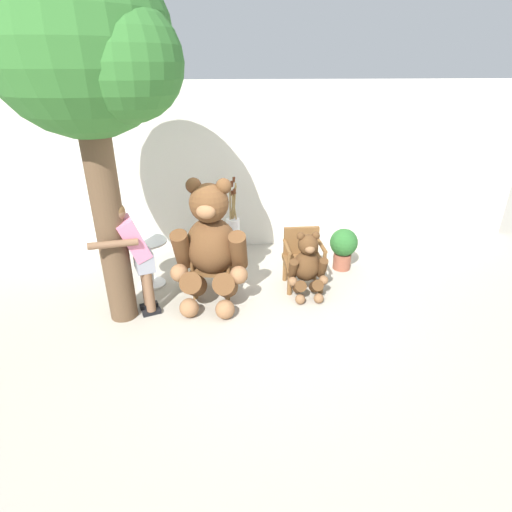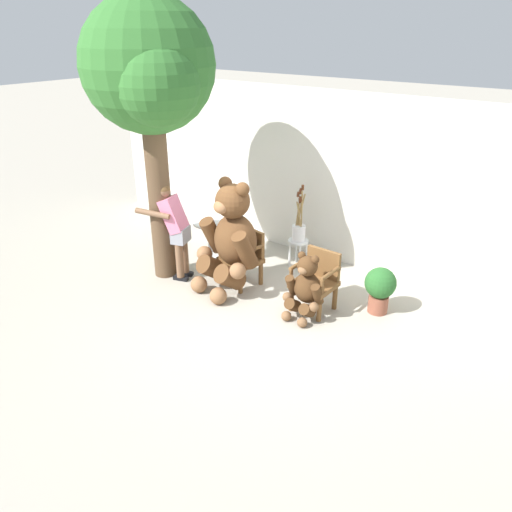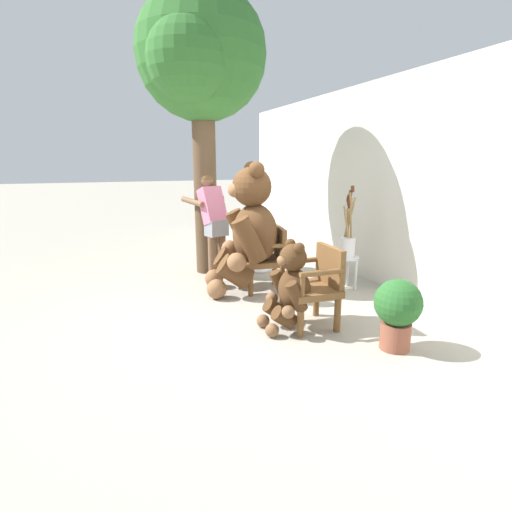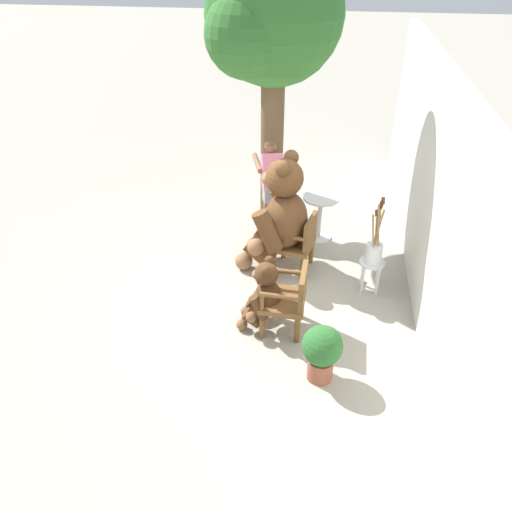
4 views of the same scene
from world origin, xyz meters
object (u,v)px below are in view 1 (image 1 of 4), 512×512
(teddy_bear_large, at_px, (210,245))
(white_stool, at_px, (233,239))
(potted_plant, at_px, (343,246))
(patio_tree, at_px, (88,53))
(person_visitor, at_px, (135,250))
(wooden_chair_left, at_px, (213,261))
(wooden_chair_right, at_px, (303,257))
(brush_bucket, at_px, (233,222))
(teddy_bear_small, at_px, (307,265))
(round_side_table, at_px, (149,258))

(teddy_bear_large, height_order, white_stool, teddy_bear_large)
(potted_plant, bearing_deg, teddy_bear_large, -161.20)
(teddy_bear_large, distance_m, patio_tree, 2.53)
(person_visitor, xyz_separation_m, patio_tree, (-0.16, -0.09, 2.18))
(potted_plant, bearing_deg, wooden_chair_left, -167.91)
(wooden_chair_left, bearing_deg, wooden_chair_right, 0.05)
(brush_bucket, distance_m, potted_plant, 1.83)
(teddy_bear_small, height_order, round_side_table, teddy_bear_small)
(wooden_chair_right, xyz_separation_m, brush_bucket, (-0.95, 1.02, 0.21))
(wooden_chair_right, bearing_deg, teddy_bear_large, -168.46)
(teddy_bear_large, height_order, teddy_bear_small, teddy_bear_large)
(wooden_chair_right, relative_size, brush_bucket, 0.90)
(round_side_table, bearing_deg, potted_plant, 3.44)
(teddy_bear_small, relative_size, person_visitor, 0.61)
(brush_bucket, height_order, patio_tree, patio_tree)
(round_side_table, xyz_separation_m, potted_plant, (3.01, 0.18, -0.05))
(wooden_chair_right, bearing_deg, brush_bucket, 133.18)
(teddy_bear_large, height_order, patio_tree, patio_tree)
(white_stool, distance_m, brush_bucket, 0.32)
(white_stool, relative_size, patio_tree, 0.11)
(teddy_bear_small, distance_m, brush_bucket, 1.63)
(wooden_chair_left, height_order, round_side_table, wooden_chair_left)
(teddy_bear_large, xyz_separation_m, white_stool, (0.38, 1.29, -0.49))
(teddy_bear_large, xyz_separation_m, potted_plant, (2.10, 0.71, -0.45))
(wooden_chair_left, distance_m, teddy_bear_large, 0.47)
(wooden_chair_left, relative_size, teddy_bear_large, 0.50)
(wooden_chair_right, xyz_separation_m, teddy_bear_small, (-0.00, -0.29, 0.00))
(wooden_chair_left, xyz_separation_m, teddy_bear_small, (1.30, -0.29, 0.00))
(round_side_table, bearing_deg, teddy_bear_small, -13.91)
(wooden_chair_right, distance_m, patio_tree, 3.63)
(wooden_chair_right, bearing_deg, teddy_bear_small, -90.53)
(white_stool, height_order, brush_bucket, brush_bucket)
(patio_tree, bearing_deg, brush_bucket, 47.48)
(wooden_chair_right, relative_size, white_stool, 1.87)
(teddy_bear_small, bearing_deg, white_stool, 126.03)
(brush_bucket, relative_size, round_side_table, 1.33)
(wooden_chair_left, height_order, teddy_bear_large, teddy_bear_large)
(teddy_bear_large, relative_size, teddy_bear_small, 1.81)
(teddy_bear_large, bearing_deg, white_stool, 73.57)
(brush_bucket, xyz_separation_m, round_side_table, (-1.29, -0.75, -0.23))
(brush_bucket, bearing_deg, teddy_bear_small, -54.01)
(teddy_bear_small, xyz_separation_m, white_stool, (-0.95, 1.31, -0.11))
(teddy_bear_small, xyz_separation_m, person_visitor, (-2.27, -0.21, 0.45))
(person_visitor, height_order, round_side_table, person_visitor)
(teddy_bear_small, xyz_separation_m, round_side_table, (-2.24, 0.55, -0.02))
(teddy_bear_small, height_order, potted_plant, teddy_bear_small)
(teddy_bear_large, distance_m, white_stool, 1.43)
(potted_plant, bearing_deg, brush_bucket, 161.53)
(round_side_table, distance_m, patio_tree, 2.79)
(potted_plant, bearing_deg, white_stool, 161.55)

